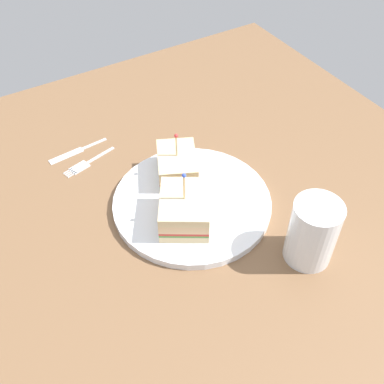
% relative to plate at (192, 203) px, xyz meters
% --- Properties ---
extents(ground_plane, '(1.02, 1.02, 0.02)m').
position_rel_plate_xyz_m(ground_plane, '(0.00, 0.00, -0.02)').
color(ground_plane, brown).
extents(plate, '(0.28, 0.28, 0.01)m').
position_rel_plate_xyz_m(plate, '(0.00, 0.00, 0.00)').
color(plate, white).
rests_on(plate, ground_plane).
extents(sandwich_half_front, '(0.12, 0.13, 0.11)m').
position_rel_plate_xyz_m(sandwich_half_front, '(0.03, 0.03, 0.03)').
color(sandwich_half_front, beige).
rests_on(sandwich_half_front, plate).
extents(sandwich_half_back, '(0.10, 0.12, 0.09)m').
position_rel_plate_xyz_m(sandwich_half_back, '(-0.01, -0.07, 0.03)').
color(sandwich_half_back, beige).
rests_on(sandwich_half_back, plate).
extents(drink_glass, '(0.08, 0.08, 0.11)m').
position_rel_plate_xyz_m(drink_glass, '(-0.10, 0.19, 0.04)').
color(drink_glass, gold).
rests_on(drink_glass, ground_plane).
extents(fork, '(0.11, 0.04, 0.00)m').
position_rel_plate_xyz_m(fork, '(0.12, -0.20, -0.01)').
color(fork, silver).
rests_on(fork, ground_plane).
extents(knife, '(0.12, 0.02, 0.00)m').
position_rel_plate_xyz_m(knife, '(0.13, -0.24, -0.01)').
color(knife, silver).
rests_on(knife, ground_plane).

